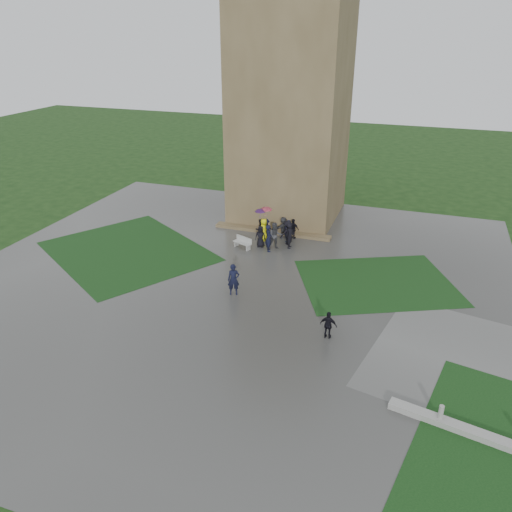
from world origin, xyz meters
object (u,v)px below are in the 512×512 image
(tower, at_px, (291,103))
(bench, at_px, (243,242))
(pedestrian_near, at_px, (328,325))
(pedestrian_mid, at_px, (234,280))

(tower, distance_m, bench, 11.64)
(tower, distance_m, pedestrian_near, 19.98)
(bench, distance_m, pedestrian_near, 12.05)
(bench, bearing_deg, pedestrian_mid, -51.60)
(tower, bearing_deg, pedestrian_near, -67.85)
(tower, xyz_separation_m, bench, (-1.09, -7.82, -8.55))
(tower, xyz_separation_m, pedestrian_near, (6.86, -16.86, -8.24))
(pedestrian_mid, distance_m, pedestrian_near, 6.66)
(tower, height_order, pedestrian_mid, tower)
(tower, bearing_deg, pedestrian_mid, -87.01)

